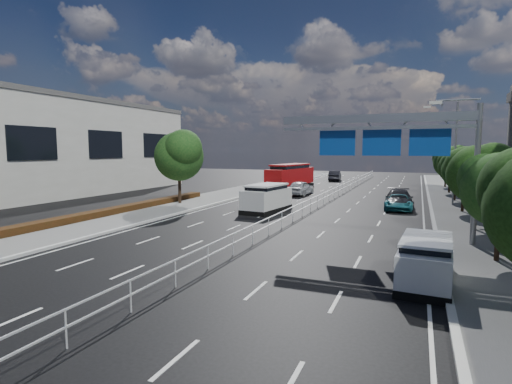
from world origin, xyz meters
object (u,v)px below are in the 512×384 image
(overhead_gantry, at_px, (396,137))
(pedestrian_b, at_px, (507,208))
(parked_car_teal, at_px, (398,202))
(silver_minivan, at_px, (426,261))
(red_bus, at_px, (291,175))
(near_car_dark, at_px, (335,176))
(parked_car_dark, at_px, (399,199))
(white_minivan, at_px, (267,198))
(near_car_silver, at_px, (301,188))

(overhead_gantry, xyz_separation_m, pedestrian_b, (6.66, 7.55, -4.51))
(parked_car_teal, height_order, pedestrian_b, pedestrian_b)
(silver_minivan, bearing_deg, pedestrian_b, 74.46)
(red_bus, distance_m, silver_minivan, 37.64)
(red_bus, xyz_separation_m, near_car_dark, (3.08, 13.93, -0.83))
(pedestrian_b, bearing_deg, parked_car_teal, -35.37)
(near_car_dark, distance_m, parked_car_dark, 30.36)
(overhead_gantry, height_order, silver_minivan, overhead_gantry)
(white_minivan, xyz_separation_m, parked_car_teal, (9.70, 5.05, -0.43))
(overhead_gantry, height_order, red_bus, overhead_gantry)
(near_car_silver, distance_m, pedestrian_b, 20.99)
(near_car_silver, height_order, parked_car_teal, near_car_silver)
(silver_minivan, bearing_deg, near_car_silver, 118.49)
(overhead_gantry, bearing_deg, silver_minivan, -77.59)
(near_car_dark, relative_size, pedestrian_b, 2.49)
(silver_minivan, bearing_deg, parked_car_dark, 98.88)
(near_car_silver, relative_size, parked_car_dark, 0.86)
(near_car_dark, distance_m, pedestrian_b, 37.90)
(parked_car_teal, bearing_deg, silver_minivan, -86.74)
(white_minivan, distance_m, parked_car_teal, 10.95)
(near_car_dark, relative_size, parked_car_dark, 0.89)
(white_minivan, height_order, near_car_dark, white_minivan)
(near_car_dark, distance_m, silver_minivan, 49.74)
(red_bus, xyz_separation_m, parked_car_teal, (13.99, -15.12, -0.97))
(parked_car_teal, bearing_deg, near_car_dark, 108.45)
(red_bus, bearing_deg, parked_car_teal, -39.86)
(parked_car_dark, bearing_deg, silver_minivan, -89.08)
(red_bus, relative_size, silver_minivan, 2.47)
(red_bus, distance_m, pedestrian_b, 28.60)
(near_car_dark, height_order, parked_car_dark, near_car_dark)
(near_car_silver, relative_size, pedestrian_b, 2.42)
(overhead_gantry, height_order, parked_car_dark, overhead_gantry)
(overhead_gantry, relative_size, near_car_silver, 2.21)
(overhead_gantry, xyz_separation_m, near_car_dark, (-11.15, 41.00, -4.82))
(near_car_silver, distance_m, near_car_dark, 21.63)
(silver_minivan, height_order, parked_car_dark, silver_minivan)
(overhead_gantry, distance_m, near_car_silver, 22.63)
(near_car_dark, xyz_separation_m, silver_minivan, (12.71, -48.08, 0.07))
(silver_minivan, relative_size, parked_car_dark, 0.80)
(parked_car_dark, xyz_separation_m, pedestrian_b, (6.90, -5.12, 0.32))
(near_car_dark, bearing_deg, red_bus, 71.43)
(red_bus, bearing_deg, overhead_gantry, -54.90)
(red_bus, bearing_deg, silver_minivan, -57.83)
(pedestrian_b, bearing_deg, overhead_gantry, 45.73)
(red_bus, bearing_deg, near_car_silver, -57.85)
(near_car_silver, bearing_deg, parked_car_dark, 151.06)
(near_car_silver, xyz_separation_m, silver_minivan, (12.24, -26.46, 0.07))
(overhead_gantry, height_order, near_car_dark, overhead_gantry)
(red_bus, distance_m, parked_car_teal, 20.62)
(red_bus, relative_size, parked_car_dark, 1.97)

